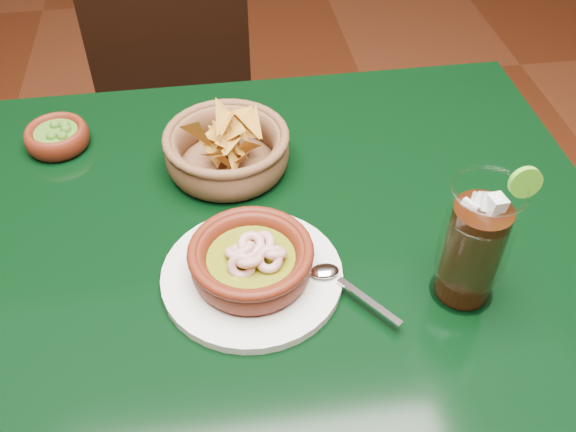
{
  "coord_description": "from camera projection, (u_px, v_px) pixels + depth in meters",
  "views": [
    {
      "loc": [
        0.06,
        -0.6,
        1.38
      ],
      "look_at": [
        0.14,
        -0.02,
        0.81
      ],
      "focal_mm": 40.0,
      "sensor_mm": 36.0,
      "label": 1
    }
  ],
  "objects": [
    {
      "name": "dining_table",
      "position": [
        190.0,
        295.0,
        0.93
      ],
      "size": [
        1.2,
        0.8,
        0.75
      ],
      "color": "black",
      "rests_on": "ground"
    },
    {
      "name": "dining_chair",
      "position": [
        180.0,
        112.0,
        1.54
      ],
      "size": [
        0.44,
        0.44,
        0.88
      ],
      "color": "black",
      "rests_on": "ground"
    },
    {
      "name": "shrimp_plate",
      "position": [
        252.0,
        264.0,
        0.8
      ],
      "size": [
        0.28,
        0.23,
        0.07
      ],
      "color": "silver",
      "rests_on": "dining_table"
    },
    {
      "name": "chip_basket",
      "position": [
        227.0,
        149.0,
        0.96
      ],
      "size": [
        0.22,
        0.22,
        0.13
      ],
      "color": "brown",
      "rests_on": "dining_table"
    },
    {
      "name": "guacamole_ramekin",
      "position": [
        57.0,
        137.0,
        1.01
      ],
      "size": [
        0.12,
        0.12,
        0.04
      ],
      "color": "#4C160A",
      "rests_on": "dining_table"
    },
    {
      "name": "cola_drink",
      "position": [
        474.0,
        245.0,
        0.75
      ],
      "size": [
        0.17,
        0.17,
        0.2
      ],
      "color": "white",
      "rests_on": "dining_table"
    }
  ]
}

